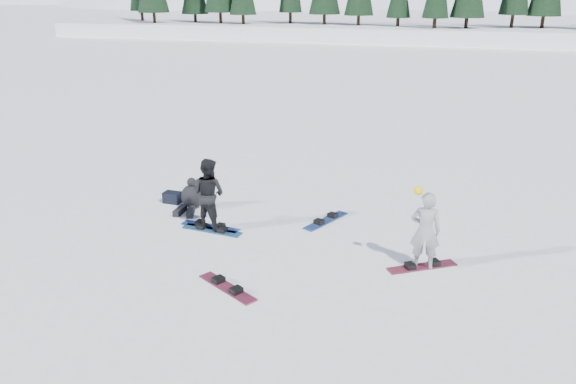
# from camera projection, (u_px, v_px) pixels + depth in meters

# --- Properties ---
(ground) EXTENTS (420.00, 420.00, 0.00)m
(ground) POSITION_uv_depth(u_px,v_px,m) (368.00, 263.00, 11.80)
(ground) COLOR white
(ground) RESTS_ON ground
(alpine_backdrop) EXTENTS (412.50, 227.00, 53.20)m
(alpine_backdrop) POSITION_uv_depth(u_px,v_px,m) (418.00, 49.00, 190.09)
(alpine_backdrop) COLOR white
(alpine_backdrop) RESTS_ON ground
(snowboarder_woman) EXTENTS (0.63, 0.43, 1.81)m
(snowboarder_woman) POSITION_uv_depth(u_px,v_px,m) (425.00, 230.00, 11.33)
(snowboarder_woman) COLOR #96969B
(snowboarder_woman) RESTS_ON ground
(snowboarder_man) EXTENTS (0.97, 0.84, 1.74)m
(snowboarder_man) POSITION_uv_depth(u_px,v_px,m) (209.00, 194.00, 13.27)
(snowboarder_man) COLOR black
(snowboarder_man) RESTS_ON ground
(seated_rider) EXTENTS (0.68, 1.04, 0.84)m
(seated_rider) POSITION_uv_depth(u_px,v_px,m) (192.00, 197.00, 14.60)
(seated_rider) COLOR black
(seated_rider) RESTS_ON ground
(gear_bag) EXTENTS (0.46, 0.31, 0.30)m
(gear_bag) POSITION_uv_depth(u_px,v_px,m) (172.00, 197.00, 15.07)
(gear_bag) COLOR black
(gear_bag) RESTS_ON ground
(snowboard_woman) EXTENTS (1.42, 1.04, 0.03)m
(snowboard_woman) POSITION_uv_depth(u_px,v_px,m) (422.00, 267.00, 11.62)
(snowboard_woman) COLOR maroon
(snowboard_woman) RESTS_ON ground
(snowboard_man) EXTENTS (1.52, 0.45, 0.03)m
(snowboard_man) POSITION_uv_depth(u_px,v_px,m) (210.00, 227.00, 13.56)
(snowboard_man) COLOR #1B3C99
(snowboard_man) RESTS_ON ground
(snowboard_loose_a) EXTENTS (0.87, 1.48, 0.03)m
(snowboard_loose_a) POSITION_uv_depth(u_px,v_px,m) (326.00, 221.00, 13.91)
(snowboard_loose_a) COLOR #1B4395
(snowboard_loose_a) RESTS_ON ground
(snowboard_loose_c) EXTENTS (1.52, 0.43, 0.03)m
(snowboard_loose_c) POSITION_uv_depth(u_px,v_px,m) (212.00, 230.00, 13.36)
(snowboard_loose_c) COLOR #1A588F
(snowboard_loose_c) RESTS_ON ground
(snowboard_loose_b) EXTENTS (1.43, 1.00, 0.03)m
(snowboard_loose_b) POSITION_uv_depth(u_px,v_px,m) (227.00, 288.00, 10.80)
(snowboard_loose_b) COLOR maroon
(snowboard_loose_b) RESTS_ON ground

